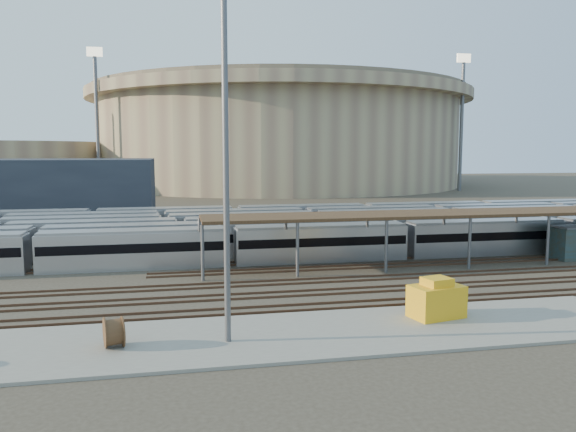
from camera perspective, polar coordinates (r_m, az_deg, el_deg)
The scene contains 14 objects.
ground at distance 50.33m, azimuth 0.64°, elevation -6.51°, with size 420.00×420.00×0.00m, color #383026.
apron at distance 35.22m, azimuth -2.25°, elevation -12.17°, with size 50.00×9.00×0.20m, color gray.
subway_trains at distance 67.71m, azimuth -3.74°, elevation -1.56°, with size 128.94×23.90×3.60m.
inspection_shed at distance 61.49m, azimuth 20.29°, elevation 0.20°, with size 60.30×6.00×5.30m.
empty_tracks at distance 45.58m, azimuth 1.98°, elevation -7.80°, with size 170.00×9.62×0.18m.
stadium at distance 191.27m, azimuth -0.85°, elevation 8.16°, with size 124.00×124.00×32.50m.
secondary_arena at distance 184.77m, azimuth -27.18°, elevation 4.55°, with size 56.00×56.00×14.00m, color #9C8D69.
service_building at distance 106.03m, azimuth -24.95°, elevation 2.55°, with size 42.00×20.00×10.00m, color #1E232D.
floodlight_0 at distance 159.40m, azimuth -18.84°, elevation 9.62°, with size 4.00×1.00×38.40m.
floodlight_2 at distance 168.56m, azimuth 17.23°, elevation 9.49°, with size 4.00×1.00×38.40m.
floodlight_3 at distance 208.11m, azimuth -11.54°, elevation 9.06°, with size 4.00×1.00×38.40m.
cable_reel_east at distance 34.41m, azimuth -17.28°, elevation -11.19°, with size 1.78×1.78×0.99m, color #523020.
yard_light_pole at distance 32.46m, azimuth -6.35°, elevation 6.65°, with size 0.81×0.36×22.40m.
yellow_equipment at distance 39.79m, azimuth 14.84°, elevation -8.38°, with size 3.49×2.18×2.18m, color gold.
Camera 1 is at (-10.31, -47.91, 11.47)m, focal length 35.00 mm.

